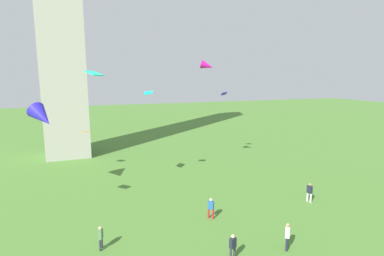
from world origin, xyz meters
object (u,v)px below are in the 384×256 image
Objects in this scene: person_1 at (287,235)px; person_3 at (233,245)px; person_0 at (101,237)px; kite_flying_2 at (224,94)px; kite_flying_0 at (42,117)px; person_4 at (211,207)px; kite_flying_1 at (207,66)px; person_2 at (310,191)px; kite_flying_6 at (94,73)px; kite_flying_4 at (85,132)px; kite_flying_5 at (148,93)px.

person_1 is 3.80m from person_3.
person_1 is (11.18, -4.22, 0.13)m from person_0.
person_1 is at bearing -1.84° from kite_flying_2.
kite_flying_0 is at bearing 42.31° from person_0.
person_4 is 0.90× the size of kite_flying_1.
kite_flying_0 is at bearing 63.33° from person_2.
person_2 is 11.67m from person_3.
person_1 is at bearing -89.10° from person_0.
kite_flying_6 is at bearing 17.59° from person_0.
person_2 is at bearing -60.47° from kite_flying_0.
person_4 is at bearing 58.88° from person_3.
person_3 is 1.38× the size of kite_flying_4.
person_1 is 20.44m from kite_flying_1.
person_2 is 16.86m from kite_flying_1.
kite_flying_4 is at bearing 88.96° from person_3.
kite_flying_6 is at bearing 48.62° from kite_flying_5.
kite_flying_5 is at bearing 76.27° from person_3.
person_1 is at bearing -81.86° from kite_flying_0.
person_1 is at bearing 134.43° from kite_flying_5.
person_4 is 19.95m from kite_flying_2.
kite_flying_4 is 10.40m from kite_flying_5.
kite_flying_4 is at bearing 99.39° from kite_flying_1.
kite_flying_5 reaches higher than kite_flying_2.
kite_flying_1 is (16.75, 2.67, 4.66)m from kite_flying_0.
kite_flying_1 is at bearing 35.80° from person_1.
person_2 is at bearing 15.83° from kite_flying_2.
person_2 is at bearing 41.22° from person_4.
person_1 is 1.10× the size of person_3.
kite_flying_2 reaches higher than person_2.
person_0 is 1.63× the size of kite_flying_5.
person_3 is 23.05m from kite_flying_4.
person_3 is 1.68× the size of kite_flying_5.
kite_flying_1 is at bearing -29.24° from kite_flying_6.
person_4 is 1.54× the size of kite_flying_2.
person_0 is at bearing -128.06° from person_4.
kite_flying_2 is at bearing -15.63° from kite_flying_1.
person_1 is 19.12m from kite_flying_6.
person_1 is at bearing 124.86° from person_2.
kite_flying_1 is 15.89m from kite_flying_4.
kite_flying_6 reaches higher than person_2.
kite_flying_0 is 6.14m from kite_flying_6.
kite_flying_2 reaches higher than kite_flying_4.
kite_flying_0 is at bearing 127.83° from kite_flying_1.
kite_flying_2 is 0.91× the size of kite_flying_4.
person_1 is 24.79m from kite_flying_4.
kite_flying_1 is at bearing -30.15° from kite_flying_2.
person_3 is at bearing 120.56° from kite_flying_5.
kite_flying_0 is 8.60m from kite_flying_4.
kite_flying_2 is at bearing -19.33° from kite_flying_0.
person_3 is at bearing 164.92° from kite_flying_4.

